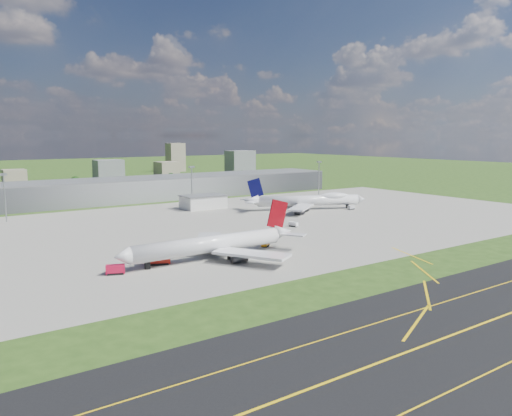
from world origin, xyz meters
TOP-DOWN VIEW (x-y plane):
  - ground at (0.00, 150.00)m, footprint 1400.00×1400.00m
  - apron at (10.00, 40.00)m, footprint 360.00×190.00m
  - terminal at (0.00, 165.00)m, footprint 300.00×42.00m
  - ops_building at (10.00, 100.00)m, footprint 26.00×16.00m
  - mast_west at (-100.00, 115.00)m, footprint 3.50×2.00m
  - mast_center at (10.00, 115.00)m, footprint 3.50×2.00m
  - mast_east at (120.00, 115.00)m, footprint 3.50×2.00m
  - airliner_red_twin at (-48.78, -16.40)m, footprint 74.20×58.01m
  - airliner_blue_quad at (61.39, 59.07)m, footprint 72.97×55.40m
  - fire_truck at (-70.30, -12.48)m, footprint 9.60×6.29m
  - crash_tender at (-86.79, -16.43)m, footprint 6.65×4.64m
  - tug_yellow at (-21.85, -10.95)m, footprint 4.62×4.16m
  - van_white_near at (16.25, 17.94)m, footprint 3.31×5.04m
  - van_white_far at (82.67, 43.18)m, footprint 4.94×2.63m
  - bldg_cw at (-60.00, 340.00)m, footprint 20.00×18.00m
  - bldg_c at (20.00, 310.00)m, footprint 26.00×20.00m
  - bldg_ce at (100.00, 350.00)m, footprint 22.00×24.00m
  - bldg_e at (180.00, 320.00)m, footprint 30.00×22.00m
  - bldg_tall_e at (140.00, 410.00)m, footprint 20.00×18.00m
  - tree_c at (-20.00, 280.00)m, footprint 8.10×8.10m
  - tree_e at (70.00, 275.00)m, footprint 7.65×7.65m
  - tree_far_e at (160.00, 285.00)m, footprint 6.30×6.30m

SIDE VIEW (x-z plane):
  - ground at x=0.00m, z-range 0.00..0.00m
  - apron at x=10.00m, z-range 0.00..0.08m
  - tug_yellow at x=-21.85m, z-range 0.03..1.99m
  - van_white_near at x=16.25m, z-range 0.02..2.41m
  - van_white_far at x=82.67m, z-range 0.01..2.49m
  - crash_tender at x=-86.79m, z-range 0.00..3.20m
  - fire_truck at x=-70.30m, z-range -0.01..3.93m
  - ops_building at x=10.00m, z-range 0.00..8.00m
  - tree_far_e at x=160.00m, z-range 0.68..8.38m
  - airliner_red_twin at x=-48.78m, z-range -4.77..15.64m
  - tree_e at x=70.00m, z-range 0.84..10.19m
  - airliner_blue_quad at x=61.39m, z-range -4.48..15.68m
  - tree_c at x=-20.00m, z-range 0.89..10.79m
  - bldg_cw at x=-60.00m, z-range 0.00..14.00m
  - terminal at x=0.00m, z-range 0.00..15.00m
  - bldg_ce at x=100.00m, z-range 0.00..16.00m
  - bldg_c at x=20.00m, z-range 0.00..22.00m
  - bldg_e at x=180.00m, z-range 0.00..28.00m
  - mast_west at x=-100.00m, z-range 4.76..30.66m
  - mast_center at x=10.00m, z-range 4.76..30.66m
  - mast_east at x=120.00m, z-range 4.76..30.66m
  - bldg_tall_e at x=140.00m, z-range 0.00..36.00m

